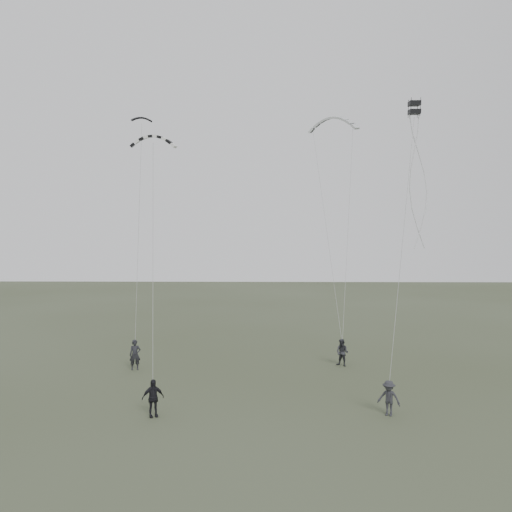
{
  "coord_description": "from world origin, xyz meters",
  "views": [
    {
      "loc": [
        1.98,
        -25.08,
        8.26
      ],
      "look_at": [
        1.4,
        4.94,
        7.21
      ],
      "focal_mm": 35.0,
      "sensor_mm": 36.0,
      "label": 1
    }
  ],
  "objects_px": {
    "kite_dark_small": "(142,118)",
    "kite_box": "(414,108)",
    "flyer_left": "(135,355)",
    "flyer_center": "(153,398)",
    "flyer_far": "(389,398)",
    "flyer_right": "(342,353)",
    "kite_striped": "(153,136)",
    "kite_pale_large": "(333,117)"
  },
  "relations": [
    {
      "from": "kite_box",
      "to": "kite_striped",
      "type": "bearing_deg",
      "value": 173.1
    },
    {
      "from": "flyer_left",
      "to": "flyer_right",
      "type": "height_order",
      "value": "flyer_left"
    },
    {
      "from": "flyer_far",
      "to": "kite_striped",
      "type": "relative_size",
      "value": 0.64
    },
    {
      "from": "kite_pale_large",
      "to": "kite_box",
      "type": "xyz_separation_m",
      "value": [
        2.3,
        -14.61,
        -3.02
      ]
    },
    {
      "from": "kite_dark_small",
      "to": "kite_box",
      "type": "xyz_separation_m",
      "value": [
        16.52,
        -8.9,
        -1.69
      ]
    },
    {
      "from": "flyer_far",
      "to": "flyer_right",
      "type": "bearing_deg",
      "value": 124.09
    },
    {
      "from": "flyer_left",
      "to": "kite_dark_small",
      "type": "distance_m",
      "value": 16.44
    },
    {
      "from": "flyer_left",
      "to": "kite_dark_small",
      "type": "relative_size",
      "value": 1.32
    },
    {
      "from": "flyer_right",
      "to": "flyer_far",
      "type": "height_order",
      "value": "flyer_right"
    },
    {
      "from": "kite_pale_large",
      "to": "kite_box",
      "type": "distance_m",
      "value": 15.1
    },
    {
      "from": "kite_dark_small",
      "to": "flyer_left",
      "type": "bearing_deg",
      "value": -101.33
    },
    {
      "from": "flyer_center",
      "to": "kite_pale_large",
      "type": "relative_size",
      "value": 0.42
    },
    {
      "from": "kite_pale_large",
      "to": "kite_striped",
      "type": "distance_m",
      "value": 17.79
    },
    {
      "from": "flyer_far",
      "to": "kite_striped",
      "type": "distance_m",
      "value": 18.77
    },
    {
      "from": "flyer_left",
      "to": "kite_pale_large",
      "type": "xyz_separation_m",
      "value": [
        13.68,
        10.08,
        17.18
      ]
    },
    {
      "from": "flyer_far",
      "to": "flyer_left",
      "type": "bearing_deg",
      "value": 179.79
    },
    {
      "from": "kite_dark_small",
      "to": "kite_pale_large",
      "type": "relative_size",
      "value": 0.35
    },
    {
      "from": "flyer_right",
      "to": "kite_pale_large",
      "type": "xyz_separation_m",
      "value": [
        0.49,
        8.9,
        17.25
      ]
    },
    {
      "from": "flyer_left",
      "to": "kite_pale_large",
      "type": "relative_size",
      "value": 0.46
    },
    {
      "from": "flyer_center",
      "to": "kite_box",
      "type": "bearing_deg",
      "value": -9.29
    },
    {
      "from": "flyer_far",
      "to": "kite_pale_large",
      "type": "xyz_separation_m",
      "value": [
        -0.29,
        17.94,
        17.3
      ]
    },
    {
      "from": "flyer_right",
      "to": "kite_pale_large",
      "type": "relative_size",
      "value": 0.42
    },
    {
      "from": "flyer_far",
      "to": "kite_pale_large",
      "type": "height_order",
      "value": "kite_pale_large"
    },
    {
      "from": "flyer_left",
      "to": "kite_striped",
      "type": "relative_size",
      "value": 0.74
    },
    {
      "from": "flyer_far",
      "to": "kite_dark_small",
      "type": "relative_size",
      "value": 1.14
    },
    {
      "from": "flyer_left",
      "to": "flyer_right",
      "type": "relative_size",
      "value": 1.09
    },
    {
      "from": "flyer_left",
      "to": "flyer_center",
      "type": "height_order",
      "value": "flyer_left"
    },
    {
      "from": "flyer_left",
      "to": "kite_box",
      "type": "height_order",
      "value": "kite_box"
    },
    {
      "from": "kite_dark_small",
      "to": "kite_box",
      "type": "distance_m",
      "value": 18.84
    },
    {
      "from": "kite_dark_small",
      "to": "kite_striped",
      "type": "xyz_separation_m",
      "value": [
        2.35,
        -6.91,
        -2.7
      ]
    },
    {
      "from": "flyer_left",
      "to": "kite_pale_large",
      "type": "bearing_deg",
      "value": 21.09
    },
    {
      "from": "flyer_left",
      "to": "flyer_right",
      "type": "distance_m",
      "value": 13.24
    },
    {
      "from": "flyer_far",
      "to": "kite_box",
      "type": "xyz_separation_m",
      "value": [
        2.01,
        3.33,
        14.28
      ]
    },
    {
      "from": "flyer_right",
      "to": "flyer_far",
      "type": "xyz_separation_m",
      "value": [
        0.78,
        -9.04,
        -0.05
      ]
    },
    {
      "from": "flyer_right",
      "to": "flyer_far",
      "type": "relative_size",
      "value": 1.06
    },
    {
      "from": "flyer_center",
      "to": "kite_box",
      "type": "height_order",
      "value": "kite_box"
    },
    {
      "from": "flyer_left",
      "to": "flyer_center",
      "type": "xyz_separation_m",
      "value": [
        2.99,
        -8.23,
        -0.07
      ]
    },
    {
      "from": "flyer_far",
      "to": "kite_striped",
      "type": "bearing_deg",
      "value": -174.46
    },
    {
      "from": "kite_pale_large",
      "to": "kite_dark_small",
      "type": "bearing_deg",
      "value": -136.41
    },
    {
      "from": "flyer_left",
      "to": "kite_striped",
      "type": "xyz_separation_m",
      "value": [
        1.81,
        -2.55,
        13.14
      ]
    },
    {
      "from": "flyer_right",
      "to": "kite_pale_large",
      "type": "distance_m",
      "value": 19.42
    },
    {
      "from": "kite_dark_small",
      "to": "flyer_far",
      "type": "bearing_deg",
      "value": -58.49
    }
  ]
}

